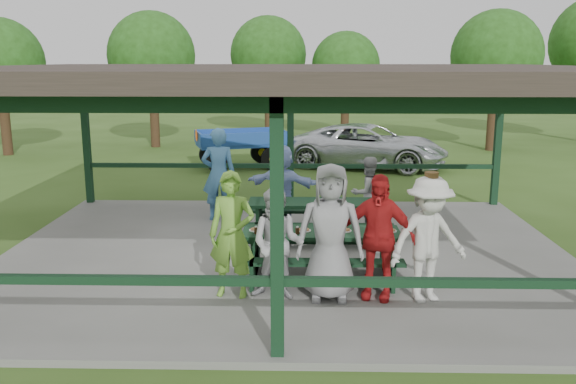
{
  "coord_description": "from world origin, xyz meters",
  "views": [
    {
      "loc": [
        0.27,
        -10.31,
        3.46
      ],
      "look_at": [
        0.04,
        -0.3,
        1.27
      ],
      "focal_mm": 38.0,
      "sensor_mm": 36.0,
      "label": 1
    }
  ],
  "objects_px": {
    "contestant_green": "(232,235)",
    "contestant_grey_left": "(278,244)",
    "spectator_blue": "(219,174)",
    "picnic_table_near": "(321,248)",
    "contestant_grey_mid": "(330,232)",
    "spectator_lblue": "(282,186)",
    "spectator_grey": "(368,193)",
    "contestant_red": "(377,237)",
    "contestant_white_fedora": "(428,239)",
    "farm_trailer": "(241,148)",
    "picnic_table_far": "(319,215)",
    "pickup_truck": "(369,146)"
  },
  "relations": [
    {
      "from": "spectator_lblue",
      "to": "spectator_grey",
      "type": "distance_m",
      "value": 1.73
    },
    {
      "from": "picnic_table_near",
      "to": "spectator_grey",
      "type": "distance_m",
      "value": 3.0
    },
    {
      "from": "contestant_green",
      "to": "contestant_grey_left",
      "type": "bearing_deg",
      "value": 0.53
    },
    {
      "from": "contestant_grey_mid",
      "to": "pickup_truck",
      "type": "relative_size",
      "value": 0.39
    },
    {
      "from": "picnic_table_far",
      "to": "spectator_grey",
      "type": "distance_m",
      "value": 1.3
    },
    {
      "from": "contestant_grey_mid",
      "to": "contestant_red",
      "type": "relative_size",
      "value": 1.08
    },
    {
      "from": "picnic_table_near",
      "to": "contestant_grey_mid",
      "type": "bearing_deg",
      "value": -83.88
    },
    {
      "from": "contestant_grey_left",
      "to": "contestant_red",
      "type": "bearing_deg",
      "value": 12.46
    },
    {
      "from": "contestant_grey_mid",
      "to": "spectator_lblue",
      "type": "xyz_separation_m",
      "value": [
        -0.81,
        3.73,
        -0.12
      ]
    },
    {
      "from": "picnic_table_near",
      "to": "contestant_grey_mid",
      "type": "xyz_separation_m",
      "value": [
        0.09,
        -0.86,
        0.51
      ]
    },
    {
      "from": "contestant_green",
      "to": "pickup_truck",
      "type": "bearing_deg",
      "value": 81.78
    },
    {
      "from": "spectator_lblue",
      "to": "spectator_grey",
      "type": "height_order",
      "value": "spectator_lblue"
    },
    {
      "from": "contestant_green",
      "to": "spectator_grey",
      "type": "xyz_separation_m",
      "value": [
        2.31,
        3.6,
        -0.18
      ]
    },
    {
      "from": "contestant_grey_mid",
      "to": "spectator_grey",
      "type": "xyz_separation_m",
      "value": [
        0.92,
        3.67,
        -0.24
      ]
    },
    {
      "from": "farm_trailer",
      "to": "contestant_green",
      "type": "bearing_deg",
      "value": -102.83
    },
    {
      "from": "contestant_green",
      "to": "contestant_white_fedora",
      "type": "relative_size",
      "value": 0.98
    },
    {
      "from": "farm_trailer",
      "to": "contestant_grey_left",
      "type": "bearing_deg",
      "value": -99.57
    },
    {
      "from": "contestant_white_fedora",
      "to": "spectator_blue",
      "type": "bearing_deg",
      "value": 109.89
    },
    {
      "from": "spectator_lblue",
      "to": "pickup_truck",
      "type": "bearing_deg",
      "value": -89.51
    },
    {
      "from": "contestant_grey_mid",
      "to": "pickup_truck",
      "type": "xyz_separation_m",
      "value": [
        1.76,
        11.38,
        -0.38
      ]
    },
    {
      "from": "contestant_grey_left",
      "to": "picnic_table_near",
      "type": "bearing_deg",
      "value": 63.95
    },
    {
      "from": "contestant_grey_left",
      "to": "pickup_truck",
      "type": "height_order",
      "value": "contestant_grey_left"
    },
    {
      "from": "picnic_table_far",
      "to": "contestant_grey_mid",
      "type": "height_order",
      "value": "contestant_grey_mid"
    },
    {
      "from": "spectator_blue",
      "to": "spectator_grey",
      "type": "bearing_deg",
      "value": 161.21
    },
    {
      "from": "spectator_blue",
      "to": "contestant_grey_left",
      "type": "bearing_deg",
      "value": 101.5
    },
    {
      "from": "contestant_grey_left",
      "to": "spectator_grey",
      "type": "xyz_separation_m",
      "value": [
        1.65,
        3.68,
        -0.07
      ]
    },
    {
      "from": "spectator_lblue",
      "to": "contestant_white_fedora",
      "type": "bearing_deg",
      "value": 138.91
    },
    {
      "from": "contestant_grey_mid",
      "to": "spectator_blue",
      "type": "xyz_separation_m",
      "value": [
        -2.16,
        4.34,
        0.01
      ]
    },
    {
      "from": "picnic_table_near",
      "to": "farm_trailer",
      "type": "xyz_separation_m",
      "value": [
        -2.29,
        10.33,
        0.08
      ]
    },
    {
      "from": "spectator_lblue",
      "to": "spectator_grey",
      "type": "relative_size",
      "value": 1.16
    },
    {
      "from": "contestant_grey_left",
      "to": "contestant_grey_mid",
      "type": "xyz_separation_m",
      "value": [
        0.74,
        0.01,
        0.18
      ]
    },
    {
      "from": "contestant_grey_left",
      "to": "spectator_grey",
      "type": "distance_m",
      "value": 4.04
    },
    {
      "from": "contestant_green",
      "to": "spectator_blue",
      "type": "height_order",
      "value": "spectator_blue"
    },
    {
      "from": "picnic_table_near",
      "to": "spectator_blue",
      "type": "distance_m",
      "value": 4.07
    },
    {
      "from": "contestant_grey_left",
      "to": "contestant_white_fedora",
      "type": "bearing_deg",
      "value": 9.17
    },
    {
      "from": "picnic_table_far",
      "to": "contestant_red",
      "type": "distance_m",
      "value": 2.95
    },
    {
      "from": "contestant_red",
      "to": "farm_trailer",
      "type": "xyz_separation_m",
      "value": [
        -3.05,
        11.16,
        -0.36
      ]
    },
    {
      "from": "picnic_table_far",
      "to": "contestant_grey_mid",
      "type": "distance_m",
      "value": 2.91
    },
    {
      "from": "picnic_table_near",
      "to": "contestant_red",
      "type": "height_order",
      "value": "contestant_red"
    },
    {
      "from": "contestant_white_fedora",
      "to": "farm_trailer",
      "type": "distance_m",
      "value": 11.87
    },
    {
      "from": "picnic_table_far",
      "to": "spectator_grey",
      "type": "relative_size",
      "value": 1.81
    },
    {
      "from": "contestant_green",
      "to": "spectator_blue",
      "type": "distance_m",
      "value": 4.34
    },
    {
      "from": "contestant_grey_mid",
      "to": "contestant_red",
      "type": "height_order",
      "value": "contestant_grey_mid"
    },
    {
      "from": "picnic_table_near",
      "to": "contestant_grey_mid",
      "type": "height_order",
      "value": "contestant_grey_mid"
    },
    {
      "from": "spectator_grey",
      "to": "pickup_truck",
      "type": "xyz_separation_m",
      "value": [
        0.84,
        7.71,
        -0.13
      ]
    },
    {
      "from": "spectator_lblue",
      "to": "spectator_grey",
      "type": "xyz_separation_m",
      "value": [
        1.72,
        -0.05,
        -0.12
      ]
    },
    {
      "from": "contestant_green",
      "to": "farm_trailer",
      "type": "xyz_separation_m",
      "value": [
        -0.99,
        11.13,
        -0.36
      ]
    },
    {
      "from": "contestant_red",
      "to": "picnic_table_near",
      "type": "bearing_deg",
      "value": 150.82
    },
    {
      "from": "contestant_grey_left",
      "to": "contestant_grey_mid",
      "type": "distance_m",
      "value": 0.76
    },
    {
      "from": "spectator_grey",
      "to": "farm_trailer",
      "type": "relative_size",
      "value": 0.39
    }
  ]
}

